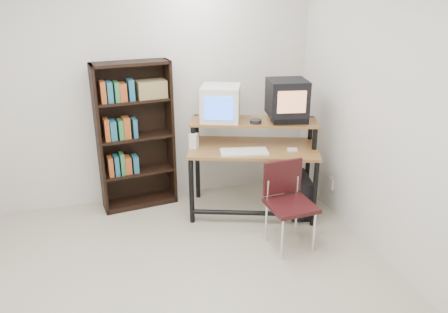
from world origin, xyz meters
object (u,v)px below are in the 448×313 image
object	(u,v)px
pc_tower	(298,194)
bookshelf	(135,134)
computer_desk	(253,149)
crt_tv	(287,98)
crt_monitor	(221,104)
school_chair	(288,196)

from	to	relation	value
pc_tower	bookshelf	distance (m)	1.86
computer_desk	crt_tv	xyz separation A→B (m)	(0.35, -0.01, 0.53)
computer_desk	crt_monitor	xyz separation A→B (m)	(-0.29, 0.22, 0.46)
pc_tower	bookshelf	xyz separation A→B (m)	(-1.62, 0.67, 0.61)
computer_desk	crt_monitor	bearing A→B (deg)	161.85
crt_monitor	bookshelf	distance (m)	0.97
pc_tower	school_chair	distance (m)	0.70
crt_tv	bookshelf	bearing A→B (deg)	171.07
crt_monitor	pc_tower	bearing A→B (deg)	-8.00
pc_tower	school_chair	world-z (taller)	school_chair
crt_monitor	school_chair	distance (m)	1.21
computer_desk	pc_tower	distance (m)	0.70
pc_tower	school_chair	xyz separation A→B (m)	(-0.37, -0.53, 0.28)
crt_monitor	pc_tower	distance (m)	1.27
computer_desk	school_chair	world-z (taller)	computer_desk
crt_tv	bookshelf	distance (m)	1.64
school_chair	pc_tower	bearing A→B (deg)	50.52
computer_desk	pc_tower	size ratio (longest dim) A/B	3.23
computer_desk	bookshelf	distance (m)	1.27
computer_desk	crt_monitor	world-z (taller)	crt_monitor
pc_tower	crt_monitor	bearing A→B (deg)	163.63
crt_monitor	bookshelf	bearing A→B (deg)	-175.96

